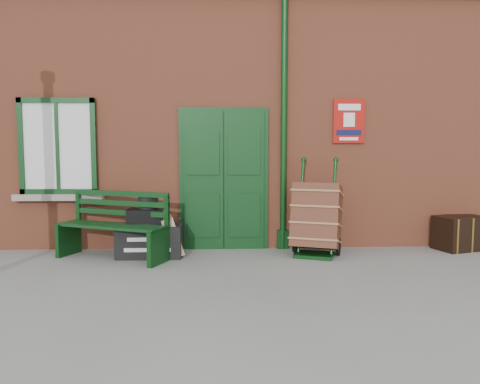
{
  "coord_description": "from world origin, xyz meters",
  "views": [
    {
      "loc": [
        -0.32,
        -5.99,
        1.61
      ],
      "look_at": [
        -0.07,
        0.6,
        1.0
      ],
      "focal_mm": 35.0,
      "sensor_mm": 36.0,
      "label": 1
    }
  ],
  "objects_px": {
    "bench": "(115,224)",
    "houdini_trunk": "(150,241)",
    "dark_trunk": "(460,233)",
    "porter_trolley": "(316,218)"
  },
  "relations": [
    {
      "from": "bench",
      "to": "houdini_trunk",
      "type": "height_order",
      "value": "bench"
    },
    {
      "from": "houdini_trunk",
      "to": "dark_trunk",
      "type": "height_order",
      "value": "dark_trunk"
    },
    {
      "from": "bench",
      "to": "dark_trunk",
      "type": "height_order",
      "value": "bench"
    },
    {
      "from": "houdini_trunk",
      "to": "porter_trolley",
      "type": "xyz_separation_m",
      "value": [
        2.52,
        0.02,
        0.32
      ]
    },
    {
      "from": "porter_trolley",
      "to": "dark_trunk",
      "type": "relative_size",
      "value": 1.94
    },
    {
      "from": "houdini_trunk",
      "to": "dark_trunk",
      "type": "xyz_separation_m",
      "value": [
        4.89,
        0.29,
        0.03
      ]
    },
    {
      "from": "bench",
      "to": "houdini_trunk",
      "type": "distance_m",
      "value": 0.58
    },
    {
      "from": "dark_trunk",
      "to": "porter_trolley",
      "type": "bearing_deg",
      "value": 169.38
    },
    {
      "from": "houdini_trunk",
      "to": "bench",
      "type": "bearing_deg",
      "value": -168.22
    },
    {
      "from": "bench",
      "to": "porter_trolley",
      "type": "relative_size",
      "value": 1.19
    }
  ]
}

